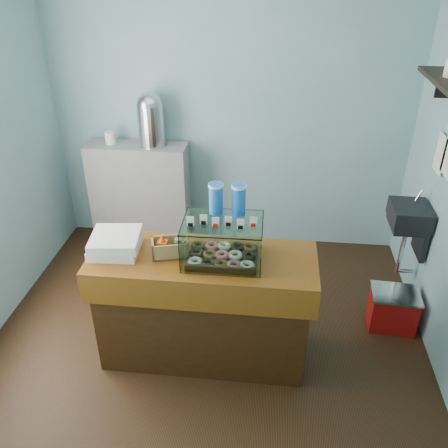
# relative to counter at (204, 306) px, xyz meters

# --- Properties ---
(ground) EXTENTS (3.50, 3.50, 0.00)m
(ground) POSITION_rel_counter_xyz_m (0.00, 0.25, -0.46)
(ground) COLOR black
(ground) RESTS_ON ground
(room_shell) EXTENTS (3.54, 3.04, 2.82)m
(room_shell) POSITION_rel_counter_xyz_m (0.03, 0.26, 1.25)
(room_shell) COLOR #729DA6
(room_shell) RESTS_ON ground
(counter) EXTENTS (1.60, 0.60, 0.90)m
(counter) POSITION_rel_counter_xyz_m (0.00, 0.00, 0.00)
(counter) COLOR #421E0C
(counter) RESTS_ON ground
(back_shelf) EXTENTS (1.00, 0.32, 1.10)m
(back_shelf) POSITION_rel_counter_xyz_m (-0.90, 1.57, 0.09)
(back_shelf) COLOR gray
(back_shelf) RESTS_ON ground
(display_case) EXTENTS (0.55, 0.41, 0.51)m
(display_case) POSITION_rel_counter_xyz_m (0.15, 0.02, 0.61)
(display_case) COLOR black
(display_case) RESTS_ON counter
(condiment_crate) EXTENTS (0.28, 0.21, 0.17)m
(condiment_crate) POSITION_rel_counter_xyz_m (-0.23, 0.01, 0.50)
(condiment_crate) COLOR tan
(condiment_crate) RESTS_ON counter
(pastry_boxes) EXTENTS (0.37, 0.37, 0.13)m
(pastry_boxes) POSITION_rel_counter_xyz_m (-0.62, 0.01, 0.51)
(pastry_boxes) COLOR white
(pastry_boxes) RESTS_ON counter
(coffee_urn) EXTENTS (0.28, 0.28, 0.52)m
(coffee_urn) POSITION_rel_counter_xyz_m (-0.73, 1.58, 0.92)
(coffee_urn) COLOR silver
(coffee_urn) RESTS_ON back_shelf
(red_cooler) EXTENTS (0.40, 0.32, 0.34)m
(red_cooler) POSITION_rel_counter_xyz_m (1.51, 0.48, -0.29)
(red_cooler) COLOR #AD0F0D
(red_cooler) RESTS_ON ground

